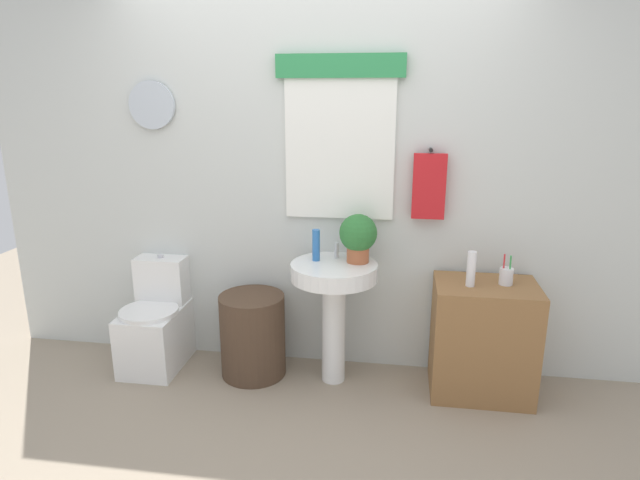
{
  "coord_description": "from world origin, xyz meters",
  "views": [
    {
      "loc": [
        0.55,
        -2.25,
        1.81
      ],
      "look_at": [
        0.08,
        0.8,
        0.95
      ],
      "focal_mm": 29.99,
      "sensor_mm": 36.0,
      "label": 1
    }
  ],
  "objects_px": {
    "laundry_hamper": "(253,335)",
    "lotion_bottle": "(471,269)",
    "toilet": "(157,325)",
    "pedestal_sink": "(334,292)",
    "potted_plant": "(358,236)",
    "wooden_cabinet": "(483,339)",
    "soap_bottle": "(316,245)",
    "toothbrush_cup": "(506,276)"
  },
  "relations": [
    {
      "from": "laundry_hamper",
      "to": "pedestal_sink",
      "type": "xyz_separation_m",
      "value": [
        0.53,
        0.0,
        0.33
      ]
    },
    {
      "from": "pedestal_sink",
      "to": "toothbrush_cup",
      "type": "xyz_separation_m",
      "value": [
        1.02,
        0.02,
        0.16
      ]
    },
    {
      "from": "toilet",
      "to": "soap_bottle",
      "type": "distance_m",
      "value": 1.25
    },
    {
      "from": "wooden_cabinet",
      "to": "lotion_bottle",
      "type": "distance_m",
      "value": 0.47
    },
    {
      "from": "toilet",
      "to": "laundry_hamper",
      "type": "xyz_separation_m",
      "value": [
        0.68,
        -0.03,
        -0.01
      ]
    },
    {
      "from": "potted_plant",
      "to": "toothbrush_cup",
      "type": "xyz_separation_m",
      "value": [
        0.88,
        -0.04,
        -0.2
      ]
    },
    {
      "from": "laundry_hamper",
      "to": "soap_bottle",
      "type": "relative_size",
      "value": 2.76
    },
    {
      "from": "soap_bottle",
      "to": "potted_plant",
      "type": "relative_size",
      "value": 0.66
    },
    {
      "from": "lotion_bottle",
      "to": "toilet",
      "type": "bearing_deg",
      "value": 177.98
    },
    {
      "from": "lotion_bottle",
      "to": "toothbrush_cup",
      "type": "bearing_deg",
      "value": 15.79
    },
    {
      "from": "toilet",
      "to": "wooden_cabinet",
      "type": "distance_m",
      "value": 2.13
    },
    {
      "from": "soap_bottle",
      "to": "lotion_bottle",
      "type": "distance_m",
      "value": 0.94
    },
    {
      "from": "potted_plant",
      "to": "lotion_bottle",
      "type": "xyz_separation_m",
      "value": [
        0.67,
        -0.1,
        -0.15
      ]
    },
    {
      "from": "soap_bottle",
      "to": "toothbrush_cup",
      "type": "xyz_separation_m",
      "value": [
        1.14,
        -0.03,
        -0.13
      ]
    },
    {
      "from": "pedestal_sink",
      "to": "soap_bottle",
      "type": "bearing_deg",
      "value": 157.38
    },
    {
      "from": "toilet",
      "to": "soap_bottle",
      "type": "bearing_deg",
      "value": 0.98
    },
    {
      "from": "soap_bottle",
      "to": "potted_plant",
      "type": "height_order",
      "value": "potted_plant"
    },
    {
      "from": "laundry_hamper",
      "to": "pedestal_sink",
      "type": "relative_size",
      "value": 0.69
    },
    {
      "from": "laundry_hamper",
      "to": "potted_plant",
      "type": "xyz_separation_m",
      "value": [
        0.67,
        0.06,
        0.69
      ]
    },
    {
      "from": "soap_bottle",
      "to": "laundry_hamper",
      "type": "bearing_deg",
      "value": -173.11
    },
    {
      "from": "pedestal_sink",
      "to": "wooden_cabinet",
      "type": "xyz_separation_m",
      "value": [
        0.92,
        0.0,
        -0.25
      ]
    },
    {
      "from": "pedestal_sink",
      "to": "lotion_bottle",
      "type": "distance_m",
      "value": 0.84
    },
    {
      "from": "toilet",
      "to": "pedestal_sink",
      "type": "bearing_deg",
      "value": -1.48
    },
    {
      "from": "lotion_bottle",
      "to": "soap_bottle",
      "type": "bearing_deg",
      "value": 174.49
    },
    {
      "from": "toilet",
      "to": "pedestal_sink",
      "type": "relative_size",
      "value": 0.94
    },
    {
      "from": "wooden_cabinet",
      "to": "toothbrush_cup",
      "type": "height_order",
      "value": "toothbrush_cup"
    },
    {
      "from": "lotion_bottle",
      "to": "toothbrush_cup",
      "type": "distance_m",
      "value": 0.23
    },
    {
      "from": "wooden_cabinet",
      "to": "toothbrush_cup",
      "type": "distance_m",
      "value": 0.42
    },
    {
      "from": "toilet",
      "to": "laundry_hamper",
      "type": "bearing_deg",
      "value": -2.64
    },
    {
      "from": "wooden_cabinet",
      "to": "soap_bottle",
      "type": "relative_size",
      "value": 3.56
    },
    {
      "from": "pedestal_sink",
      "to": "toothbrush_cup",
      "type": "distance_m",
      "value": 1.04
    },
    {
      "from": "laundry_hamper",
      "to": "lotion_bottle",
      "type": "distance_m",
      "value": 1.45
    },
    {
      "from": "lotion_bottle",
      "to": "laundry_hamper",
      "type": "bearing_deg",
      "value": 178.3
    },
    {
      "from": "wooden_cabinet",
      "to": "potted_plant",
      "type": "relative_size",
      "value": 2.34
    },
    {
      "from": "pedestal_sink",
      "to": "lotion_bottle",
      "type": "height_order",
      "value": "lotion_bottle"
    },
    {
      "from": "laundry_hamper",
      "to": "wooden_cabinet",
      "type": "height_order",
      "value": "wooden_cabinet"
    },
    {
      "from": "laundry_hamper",
      "to": "lotion_bottle",
      "type": "relative_size",
      "value": 2.6
    },
    {
      "from": "potted_plant",
      "to": "toilet",
      "type": "bearing_deg",
      "value": -178.79
    },
    {
      "from": "toilet",
      "to": "wooden_cabinet",
      "type": "relative_size",
      "value": 1.05
    },
    {
      "from": "pedestal_sink",
      "to": "potted_plant",
      "type": "height_order",
      "value": "potted_plant"
    },
    {
      "from": "potted_plant",
      "to": "lotion_bottle",
      "type": "bearing_deg",
      "value": -8.45
    },
    {
      "from": "toilet",
      "to": "pedestal_sink",
      "type": "xyz_separation_m",
      "value": [
        1.21,
        -0.03,
        0.32
      ]
    }
  ]
}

